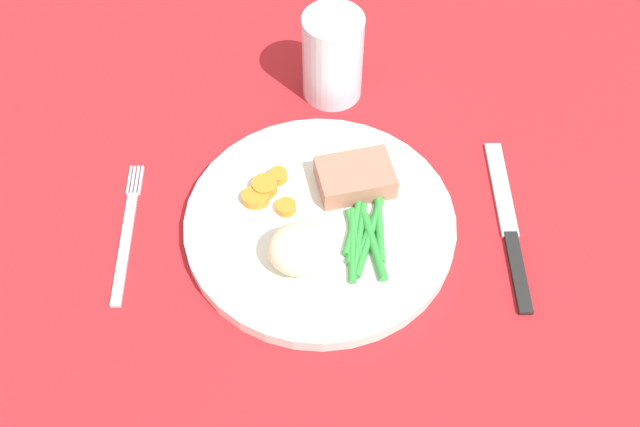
# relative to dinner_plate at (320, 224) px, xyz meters

# --- Properties ---
(dining_table) EXTENTS (1.20, 0.90, 0.02)m
(dining_table) POSITION_rel_dinner_plate_xyz_m (-0.02, 0.04, -0.02)
(dining_table) COLOR red
(dining_table) RESTS_ON ground
(dinner_plate) EXTENTS (0.27, 0.27, 0.02)m
(dinner_plate) POSITION_rel_dinner_plate_xyz_m (0.00, 0.00, 0.00)
(dinner_plate) COLOR white
(dinner_plate) RESTS_ON dining_table
(meat_portion) EXTENTS (0.08, 0.07, 0.02)m
(meat_portion) POSITION_rel_dinner_plate_xyz_m (0.04, 0.04, 0.02)
(meat_portion) COLOR #A86B56
(meat_portion) RESTS_ON dinner_plate
(mashed_potatoes) EXTENTS (0.06, 0.05, 0.04)m
(mashed_potatoes) POSITION_rel_dinner_plate_xyz_m (-0.02, -0.05, 0.03)
(mashed_potatoes) COLOR beige
(mashed_potatoes) RESTS_ON dinner_plate
(carrot_slices) EXTENTS (0.05, 0.06, 0.01)m
(carrot_slices) POSITION_rel_dinner_plate_xyz_m (-0.05, 0.03, 0.01)
(carrot_slices) COLOR orange
(carrot_slices) RESTS_ON dinner_plate
(green_beans) EXTENTS (0.04, 0.11, 0.01)m
(green_beans) POSITION_rel_dinner_plate_xyz_m (0.04, -0.02, 0.01)
(green_beans) COLOR #2D8C38
(green_beans) RESTS_ON dinner_plate
(fork) EXTENTS (0.01, 0.17, 0.00)m
(fork) POSITION_rel_dinner_plate_xyz_m (-0.19, -0.00, -0.01)
(fork) COLOR silver
(fork) RESTS_ON dining_table
(knife) EXTENTS (0.02, 0.20, 0.01)m
(knife) POSITION_rel_dinner_plate_xyz_m (0.19, -0.00, -0.01)
(knife) COLOR black
(knife) RESTS_ON dining_table
(water_glass) EXTENTS (0.07, 0.07, 0.10)m
(water_glass) POSITION_rel_dinner_plate_xyz_m (0.02, 0.19, 0.04)
(water_glass) COLOR silver
(water_glass) RESTS_ON dining_table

